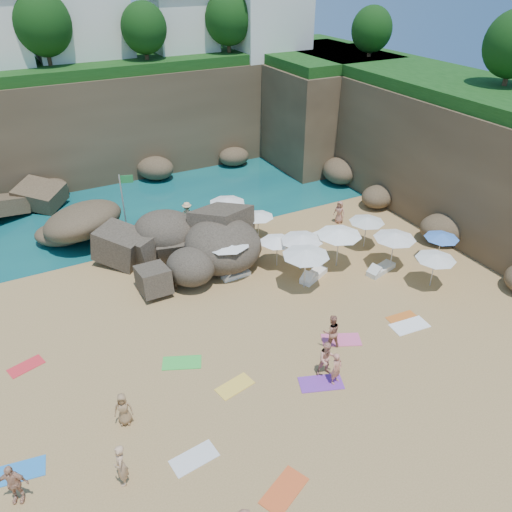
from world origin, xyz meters
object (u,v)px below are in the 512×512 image
parasol_2 (302,238)px  person_stand_2 (187,214)px  person_stand_4 (339,212)px  lounger_0 (222,262)px  person_stand_3 (247,255)px  person_stand_6 (121,465)px  flag_pole (125,198)px  parasol_0 (277,239)px  rock_outcrop (187,266)px  person_stand_5 (178,274)px  person_stand_1 (331,331)px  parasol_1 (227,200)px

parasol_2 → person_stand_2: parasol_2 is taller
person_stand_4 → lounger_0: bearing=-110.9°
person_stand_3 → person_stand_6: 14.53m
parasol_2 → person_stand_2: 9.10m
flag_pole → parasol_0: 10.02m
rock_outcrop → person_stand_5: size_ratio=4.21×
person_stand_1 → person_stand_2: person_stand_1 is taller
rock_outcrop → person_stand_1: 10.37m
flag_pole → person_stand_6: 17.96m
lounger_0 → parasol_2: bearing=-37.1°
parasol_1 → person_stand_3: bearing=-102.0°
rock_outcrop → parasol_1: (4.14, 3.16, 2.07)m
lounger_0 → person_stand_2: (-0.06, 5.48, 0.75)m
parasol_1 → person_stand_5: size_ratio=1.42×
person_stand_3 → person_stand_4: person_stand_3 is taller
parasol_1 → parasol_0: bearing=-84.2°
rock_outcrop → parasol_0: bearing=-27.3°
lounger_0 → person_stand_6: 14.63m
parasol_1 → person_stand_1: parasol_1 is taller
parasol_2 → lounger_0: bearing=144.6°
person_stand_6 → lounger_0: bearing=153.9°
person_stand_1 → person_stand_6: bearing=27.9°
person_stand_2 → person_stand_6: (-8.95, -16.98, 0.03)m
flag_pole → parasol_2: size_ratio=1.80×
parasol_0 → person_stand_3: 1.96m
person_stand_4 → parasol_1: bearing=-139.2°
lounger_0 → person_stand_4: person_stand_4 is taller
person_stand_4 → person_stand_3: bearing=-102.6°
person_stand_4 → person_stand_5: 12.56m
person_stand_6 → flag_pole: bearing=175.7°
parasol_1 → lounger_0: parasol_1 is taller
parasol_1 → person_stand_3: size_ratio=1.37×
parasol_1 → person_stand_3: (-1.06, -4.98, -1.20)m
rock_outcrop → person_stand_4: person_stand_4 is taller
person_stand_2 → person_stand_3: person_stand_3 is taller
person_stand_2 → person_stand_1: bearing=119.4°
parasol_0 → rock_outcrop: bearing=152.7°
person_stand_1 → parasol_1: bearing=-78.7°
rock_outcrop → person_stand_4: (11.22, 0.39, 0.80)m
parasol_2 → person_stand_3: size_ratio=1.39×
parasol_0 → person_stand_2: size_ratio=1.17×
person_stand_2 → person_stand_3: (1.18, -6.56, 0.01)m
rock_outcrop → person_stand_5: bearing=-122.7°
parasol_0 → person_stand_5: 5.97m
rock_outcrop → person_stand_2: size_ratio=4.08×
lounger_0 → person_stand_5: size_ratio=0.92×
parasol_0 → person_stand_2: (-2.82, 7.17, -0.90)m
person_stand_3 → person_stand_5: (-4.23, 0.03, -0.03)m
parasol_0 → person_stand_6: size_ratio=1.14×
parasol_0 → parasol_2: parasol_2 is taller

